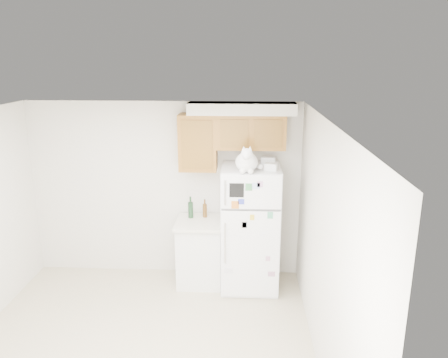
# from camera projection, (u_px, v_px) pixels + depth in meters

# --- Properties ---
(room_shell) EXTENTS (3.84, 4.04, 2.52)m
(room_shell) POSITION_uv_depth(u_px,v_px,m) (145.00, 202.00, 4.37)
(room_shell) COLOR beige
(room_shell) RESTS_ON ground_plane
(refrigerator) EXTENTS (0.76, 0.78, 1.70)m
(refrigerator) POSITION_uv_depth(u_px,v_px,m) (250.00, 228.00, 5.86)
(refrigerator) COLOR white
(refrigerator) RESTS_ON ground_plane
(base_counter) EXTENTS (0.64, 0.64, 0.92)m
(base_counter) POSITION_uv_depth(u_px,v_px,m) (200.00, 251.00, 6.06)
(base_counter) COLOR white
(base_counter) RESTS_ON ground_plane
(cat) EXTENTS (0.34, 0.50, 0.35)m
(cat) POSITION_uv_depth(u_px,v_px,m) (247.00, 161.00, 5.36)
(cat) COLOR white
(cat) RESTS_ON refrigerator
(storage_box_back) EXTENTS (0.20, 0.16, 0.10)m
(storage_box_back) POSITION_uv_depth(u_px,v_px,m) (268.00, 161.00, 5.75)
(storage_box_back) COLOR white
(storage_box_back) RESTS_ON refrigerator
(storage_box_front) EXTENTS (0.17, 0.14, 0.09)m
(storage_box_front) POSITION_uv_depth(u_px,v_px,m) (271.00, 167.00, 5.45)
(storage_box_front) COLOR white
(storage_box_front) RESTS_ON refrigerator
(bottle_green) EXTENTS (0.07, 0.07, 0.30)m
(bottle_green) POSITION_uv_depth(u_px,v_px,m) (191.00, 207.00, 6.01)
(bottle_green) COLOR #19381E
(bottle_green) RESTS_ON base_counter
(bottle_amber) EXTENTS (0.06, 0.06, 0.26)m
(bottle_amber) POSITION_uv_depth(u_px,v_px,m) (205.00, 208.00, 6.04)
(bottle_amber) COLOR #593814
(bottle_amber) RESTS_ON base_counter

